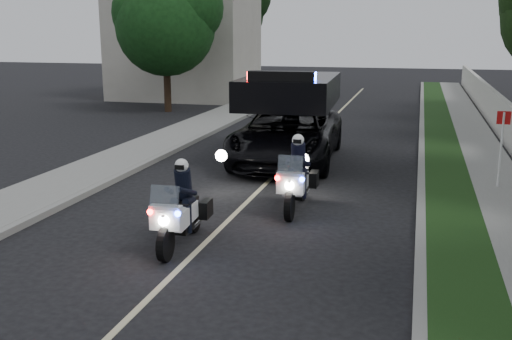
{
  "coord_description": "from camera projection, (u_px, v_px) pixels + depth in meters",
  "views": [
    {
      "loc": [
        3.9,
        -8.83,
        4.1
      ],
      "look_at": [
        0.43,
        4.0,
        1.0
      ],
      "focal_mm": 42.22,
      "sensor_mm": 36.0,
      "label": 1
    }
  ],
  "objects": [
    {
      "name": "ground",
      "position": [
        170.0,
        277.0,
        10.22
      ],
      "size": [
        120.0,
        120.0,
        0.0
      ],
      "primitive_type": "plane",
      "color": "black",
      "rests_on": "ground"
    },
    {
      "name": "curb_right",
      "position": [
        421.0,
        164.0,
        18.56
      ],
      "size": [
        0.2,
        60.0,
        0.15
      ],
      "primitive_type": "cube",
      "color": "gray",
      "rests_on": "ground"
    },
    {
      "name": "grass_verge",
      "position": [
        445.0,
        165.0,
        18.38
      ],
      "size": [
        1.2,
        60.0,
        0.16
      ],
      "primitive_type": "cube",
      "color": "#193814",
      "rests_on": "ground"
    },
    {
      "name": "sidewalk_right",
      "position": [
        490.0,
        167.0,
        18.05
      ],
      "size": [
        1.4,
        60.0,
        0.16
      ],
      "primitive_type": "cube",
      "color": "gray",
      "rests_on": "ground"
    },
    {
      "name": "curb_left",
      "position": [
        174.0,
        150.0,
        20.65
      ],
      "size": [
        0.2,
        60.0,
        0.15
      ],
      "primitive_type": "cube",
      "color": "gray",
      "rests_on": "ground"
    },
    {
      "name": "sidewalk_left",
      "position": [
        145.0,
        148.0,
        20.92
      ],
      "size": [
        2.0,
        60.0,
        0.16
      ],
      "primitive_type": "cube",
      "color": "gray",
      "rests_on": "ground"
    },
    {
      "name": "building_far",
      "position": [
        185.0,
        40.0,
        36.41
      ],
      "size": [
        8.0,
        6.0,
        7.0
      ],
      "primitive_type": "cube",
      "color": "#A8A396",
      "rests_on": "ground"
    },
    {
      "name": "lane_marking",
      "position": [
        291.0,
        159.0,
        19.62
      ],
      "size": [
        0.12,
        50.0,
        0.01
      ],
      "primitive_type": "cube",
      "color": "#BFB78C",
      "rests_on": "ground"
    },
    {
      "name": "police_moto_left",
      "position": [
        181.0,
        245.0,
        11.76
      ],
      "size": [
        0.81,
        2.04,
        1.7
      ],
      "primitive_type": null,
      "rotation": [
        0.0,
        0.0,
        0.05
      ],
      "color": "white",
      "rests_on": "ground"
    },
    {
      "name": "police_moto_right",
      "position": [
        296.0,
        209.0,
        14.1
      ],
      "size": [
        0.8,
        2.1,
        1.77
      ],
      "primitive_type": null,
      "rotation": [
        0.0,
        0.0,
        0.03
      ],
      "color": "silver",
      "rests_on": "ground"
    },
    {
      "name": "police_suv",
      "position": [
        287.0,
        162.0,
        19.19
      ],
      "size": [
        3.31,
        6.62,
        3.15
      ],
      "primitive_type": "imported",
      "rotation": [
        0.0,
        0.0,
        0.05
      ],
      "color": "black",
      "rests_on": "ground"
    },
    {
      "name": "bicycle",
      "position": [
        282.0,
        115.0,
        29.6
      ],
      "size": [
        0.65,
        1.61,
        0.82
      ],
      "primitive_type": "imported",
      "rotation": [
        0.0,
        0.0,
        -0.07
      ],
      "color": "black",
      "rests_on": "ground"
    },
    {
      "name": "cyclist",
      "position": [
        282.0,
        115.0,
        29.6
      ],
      "size": [
        0.61,
        0.42,
        1.66
      ],
      "primitive_type": "imported",
      "rotation": [
        0.0,
        0.0,
        3.19
      ],
      "color": "black",
      "rests_on": "ground"
    },
    {
      "name": "sign_post",
      "position": [
        497.0,
        192.0,
        15.57
      ],
      "size": [
        0.35,
        0.35,
        2.18
      ],
      "primitive_type": null,
      "rotation": [
        0.0,
        0.0,
        -0.02
      ],
      "color": "#A40B19",
      "rests_on": "ground"
    },
    {
      "name": "tree_left_near",
      "position": [
        168.0,
        112.0,
        30.98
      ],
      "size": [
        5.77,
        5.77,
        8.36
      ],
      "primitive_type": null,
      "rotation": [
        0.0,
        0.0,
        -0.16
      ],
      "color": "#154116",
      "rests_on": "ground"
    },
    {
      "name": "tree_left_far",
      "position": [
        219.0,
        91.0,
        41.51
      ],
      "size": [
        7.11,
        7.11,
        10.42
      ],
      "primitive_type": null,
      "rotation": [
        0.0,
        0.0,
        0.15
      ],
      "color": "black",
      "rests_on": "ground"
    }
  ]
}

